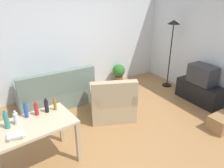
{
  "coord_description": "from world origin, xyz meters",
  "views": [
    {
      "loc": [
        -1.98,
        -2.96,
        2.55
      ],
      "look_at": [
        0.1,
        0.5,
        0.75
      ],
      "focal_mm": 34.68,
      "sensor_mm": 36.0,
      "label": 1
    }
  ],
  "objects_px": {
    "armchair": "(112,103)",
    "book_stack": "(16,135)",
    "storage_box": "(221,123)",
    "torchiere_lamp": "(172,36)",
    "bottle_dark": "(46,106)",
    "couch": "(56,93)",
    "bottle_amber": "(55,105)",
    "bottle_clear": "(16,118)",
    "bottle_tall": "(6,120)",
    "bottle_blue": "(26,111)",
    "desk": "(33,130)",
    "potted_plant": "(119,72)",
    "bottle_red": "(36,109)",
    "tv": "(203,74)",
    "tv_stand": "(199,92)"
  },
  "relations": [
    {
      "from": "armchair",
      "to": "book_stack",
      "type": "relative_size",
      "value": 4.91
    },
    {
      "from": "storage_box",
      "to": "torchiere_lamp",
      "type": "bearing_deg",
      "value": 74.14
    },
    {
      "from": "torchiere_lamp",
      "to": "storage_box",
      "type": "xyz_separation_m",
      "value": [
        -0.59,
        -2.08,
        -1.26
      ]
    },
    {
      "from": "storage_box",
      "to": "bottle_dark",
      "type": "bearing_deg",
      "value": 159.64
    },
    {
      "from": "couch",
      "to": "armchair",
      "type": "xyz_separation_m",
      "value": [
        0.88,
        -1.1,
        0.01
      ]
    },
    {
      "from": "bottle_amber",
      "to": "bottle_clear",
      "type": "bearing_deg",
      "value": -170.26
    },
    {
      "from": "armchair",
      "to": "bottle_amber",
      "type": "bearing_deg",
      "value": 39.86
    },
    {
      "from": "storage_box",
      "to": "bottle_dark",
      "type": "relative_size",
      "value": 1.99
    },
    {
      "from": "storage_box",
      "to": "bottle_amber",
      "type": "xyz_separation_m",
      "value": [
        -2.87,
        1.11,
        0.7
      ]
    },
    {
      "from": "bottle_tall",
      "to": "torchiere_lamp",
      "type": "bearing_deg",
      "value": 14.79
    },
    {
      "from": "armchair",
      "to": "bottle_tall",
      "type": "height_order",
      "value": "bottle_tall"
    },
    {
      "from": "bottle_blue",
      "to": "desk",
      "type": "bearing_deg",
      "value": -85.84
    },
    {
      "from": "bottle_blue",
      "to": "couch",
      "type": "bearing_deg",
      "value": 59.72
    },
    {
      "from": "potted_plant",
      "to": "bottle_dark",
      "type": "xyz_separation_m",
      "value": [
        -2.51,
        -1.82,
        0.54
      ]
    },
    {
      "from": "desk",
      "to": "bottle_red",
      "type": "relative_size",
      "value": 5.64
    },
    {
      "from": "bottle_blue",
      "to": "bottle_red",
      "type": "xyz_separation_m",
      "value": [
        0.15,
        -0.02,
        -0.01
      ]
    },
    {
      "from": "armchair",
      "to": "bottle_clear",
      "type": "height_order",
      "value": "bottle_clear"
    },
    {
      "from": "storage_box",
      "to": "bottle_tall",
      "type": "xyz_separation_m",
      "value": [
        -3.59,
        0.98,
        0.73
      ]
    },
    {
      "from": "tv",
      "to": "bottle_tall",
      "type": "distance_m",
      "value": 4.19
    },
    {
      "from": "storage_box",
      "to": "bottle_blue",
      "type": "relative_size",
      "value": 1.88
    },
    {
      "from": "torchiere_lamp",
      "to": "bottle_red",
      "type": "bearing_deg",
      "value": -165.51
    },
    {
      "from": "bottle_clear",
      "to": "bottle_red",
      "type": "bearing_deg",
      "value": 18.06
    },
    {
      "from": "tv",
      "to": "potted_plant",
      "type": "distance_m",
      "value": 2.24
    },
    {
      "from": "bottle_clear",
      "to": "torchiere_lamp",
      "type": "bearing_deg",
      "value": 14.77
    },
    {
      "from": "tv_stand",
      "to": "storage_box",
      "type": "bearing_deg",
      "value": 149.68
    },
    {
      "from": "tv",
      "to": "potted_plant",
      "type": "height_order",
      "value": "tv"
    },
    {
      "from": "tv_stand",
      "to": "potted_plant",
      "type": "height_order",
      "value": "potted_plant"
    },
    {
      "from": "couch",
      "to": "armchair",
      "type": "distance_m",
      "value": 1.41
    },
    {
      "from": "bottle_tall",
      "to": "storage_box",
      "type": "bearing_deg",
      "value": -15.19
    },
    {
      "from": "bottle_dark",
      "to": "bottle_amber",
      "type": "bearing_deg",
      "value": -1.28
    },
    {
      "from": "desk",
      "to": "bottle_clear",
      "type": "relative_size",
      "value": 5.87
    },
    {
      "from": "tv",
      "to": "bottle_clear",
      "type": "height_order",
      "value": "bottle_clear"
    },
    {
      "from": "tv",
      "to": "bottle_clear",
      "type": "bearing_deg",
      "value": 90.01
    },
    {
      "from": "bottle_tall",
      "to": "book_stack",
      "type": "height_order",
      "value": "bottle_tall"
    },
    {
      "from": "desk",
      "to": "storage_box",
      "type": "bearing_deg",
      "value": -21.67
    },
    {
      "from": "tv_stand",
      "to": "bottle_tall",
      "type": "relative_size",
      "value": 3.93
    },
    {
      "from": "potted_plant",
      "to": "bottle_dark",
      "type": "relative_size",
      "value": 2.36
    },
    {
      "from": "tv",
      "to": "bottle_amber",
      "type": "height_order",
      "value": "bottle_amber"
    },
    {
      "from": "tv",
      "to": "bottle_blue",
      "type": "distance_m",
      "value": 3.91
    },
    {
      "from": "bottle_clear",
      "to": "bottle_blue",
      "type": "height_order",
      "value": "bottle_blue"
    },
    {
      "from": "tv",
      "to": "bottle_dark",
      "type": "bearing_deg",
      "value": 88.34
    },
    {
      "from": "bottle_red",
      "to": "book_stack",
      "type": "xyz_separation_m",
      "value": [
        -0.37,
        -0.41,
        -0.07
      ]
    },
    {
      "from": "bottle_red",
      "to": "armchair",
      "type": "bearing_deg",
      "value": 14.41
    },
    {
      "from": "tv_stand",
      "to": "bottle_tall",
      "type": "height_order",
      "value": "bottle_tall"
    },
    {
      "from": "tv_stand",
      "to": "book_stack",
      "type": "xyz_separation_m",
      "value": [
        -4.12,
        -0.31,
        0.55
      ]
    },
    {
      "from": "bottle_dark",
      "to": "book_stack",
      "type": "height_order",
      "value": "bottle_dark"
    },
    {
      "from": "desk",
      "to": "bottle_amber",
      "type": "relative_size",
      "value": 5.91
    },
    {
      "from": "tv",
      "to": "bottle_blue",
      "type": "height_order",
      "value": "bottle_blue"
    },
    {
      "from": "bottle_tall",
      "to": "bottle_amber",
      "type": "relative_size",
      "value": 1.3
    },
    {
      "from": "storage_box",
      "to": "bottle_red",
      "type": "distance_m",
      "value": 3.42
    }
  ]
}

